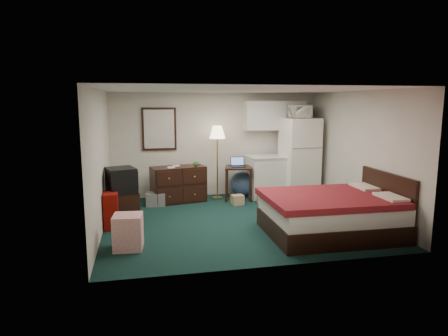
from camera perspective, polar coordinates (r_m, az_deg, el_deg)
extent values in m
cube|color=black|center=(7.84, 1.87, -7.47)|extent=(5.00, 4.50, 0.01)
cube|color=beige|center=(7.51, 1.97, 11.11)|extent=(5.00, 4.50, 0.01)
cube|color=beige|center=(9.76, -1.24, 3.37)|extent=(5.00, 0.01, 2.50)
cube|color=beige|center=(5.44, 7.58, -1.55)|extent=(5.00, 0.01, 2.50)
cube|color=beige|center=(7.39, -17.26, 1.00)|extent=(0.01, 4.50, 2.50)
cube|color=beige|center=(8.52, 18.48, 2.01)|extent=(0.01, 4.50, 2.50)
sphere|color=#3B5781|center=(9.75, 2.67, -2.27)|extent=(0.63, 0.63, 0.61)
imported|color=white|center=(9.63, 10.72, 8.13)|extent=(0.61, 0.42, 0.38)
imported|color=#A27D64|center=(8.97, -8.08, 0.68)|extent=(0.16, 0.03, 0.21)
imported|color=#A27D64|center=(9.15, -7.36, 0.87)|extent=(0.16, 0.02, 0.21)
imported|color=#397F34|center=(9.19, -4.02, 0.67)|extent=(0.13, 0.11, 0.12)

